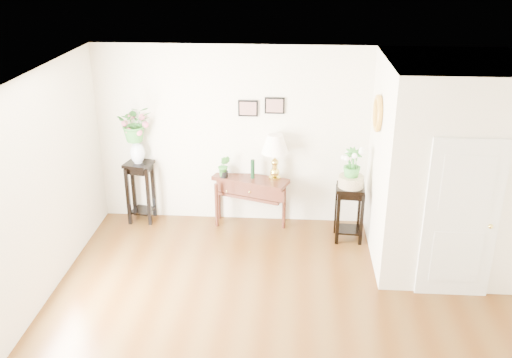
# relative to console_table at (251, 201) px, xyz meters

# --- Properties ---
(floor) EXTENTS (6.00, 5.50, 0.02)m
(floor) POSITION_rel_console_table_xyz_m (0.60, -2.57, -0.39)
(floor) COLOR #513415
(floor) RESTS_ON ground
(ceiling) EXTENTS (6.00, 5.50, 0.02)m
(ceiling) POSITION_rel_console_table_xyz_m (0.60, -2.57, 2.41)
(ceiling) COLOR white
(ceiling) RESTS_ON ground
(wall_back) EXTENTS (6.00, 0.02, 2.80)m
(wall_back) POSITION_rel_console_table_xyz_m (0.60, 0.18, 1.01)
(wall_back) COLOR #F2E7CB
(wall_back) RESTS_ON ground
(wall_left) EXTENTS (0.02, 5.50, 2.80)m
(wall_left) POSITION_rel_console_table_xyz_m (-2.40, -2.57, 1.01)
(wall_left) COLOR #F2E7CB
(wall_left) RESTS_ON ground
(partition) EXTENTS (1.80, 1.95, 2.80)m
(partition) POSITION_rel_console_table_xyz_m (2.70, -0.79, 1.01)
(partition) COLOR #F2E7CB
(partition) RESTS_ON floor
(door) EXTENTS (0.90, 0.05, 2.10)m
(door) POSITION_rel_console_table_xyz_m (2.70, -1.79, 0.66)
(door) COLOR silver
(door) RESTS_ON floor
(art_print_left) EXTENTS (0.30, 0.02, 0.25)m
(art_print_left) POSITION_rel_console_table_xyz_m (-0.05, 0.16, 1.46)
(art_print_left) COLOR black
(art_print_left) RESTS_ON wall_back
(art_print_right) EXTENTS (0.30, 0.02, 0.25)m
(art_print_right) POSITION_rel_console_table_xyz_m (0.35, 0.16, 1.51)
(art_print_right) COLOR black
(art_print_right) RESTS_ON wall_back
(wall_ornament) EXTENTS (0.07, 0.51, 0.51)m
(wall_ornament) POSITION_rel_console_table_xyz_m (1.76, -0.67, 1.66)
(wall_ornament) COLOR orange
(wall_ornament) RESTS_ON partition
(console_table) EXTENTS (1.24, 0.76, 0.78)m
(console_table) POSITION_rel_console_table_xyz_m (0.00, 0.00, 0.00)
(console_table) COLOR #371611
(console_table) RESTS_ON floor
(table_lamp) EXTENTS (0.50, 0.50, 0.72)m
(table_lamp) POSITION_rel_console_table_xyz_m (0.37, 0.00, 0.74)
(table_lamp) COLOR gold
(table_lamp) RESTS_ON console_table
(green_vase) EXTENTS (0.08, 0.08, 0.30)m
(green_vase) POSITION_rel_console_table_xyz_m (0.03, 0.00, 0.56)
(green_vase) COLOR black
(green_vase) RESTS_ON console_table
(potted_plant) EXTENTS (0.20, 0.17, 0.34)m
(potted_plant) POSITION_rel_console_table_xyz_m (-0.41, 0.00, 0.56)
(potted_plant) COLOR #348430
(potted_plant) RESTS_ON console_table
(plant_stand_a) EXTENTS (0.46, 0.46, 0.99)m
(plant_stand_a) POSITION_rel_console_table_xyz_m (-1.76, 0.00, 0.10)
(plant_stand_a) COLOR black
(plant_stand_a) RESTS_ON floor
(porcelain_vase) EXTENTS (0.30, 0.30, 0.40)m
(porcelain_vase) POSITION_rel_console_table_xyz_m (-1.76, 0.00, 0.82)
(porcelain_vase) COLOR silver
(porcelain_vase) RESTS_ON plant_stand_a
(lily_arrangement) EXTENTS (0.62, 0.58, 0.57)m
(lily_arrangement) POSITION_rel_console_table_xyz_m (-1.76, 0.00, 1.29)
(lily_arrangement) COLOR #348430
(lily_arrangement) RESTS_ON porcelain_vase
(plant_stand_b) EXTENTS (0.43, 0.43, 0.86)m
(plant_stand_b) POSITION_rel_console_table_xyz_m (1.50, -0.41, 0.04)
(plant_stand_b) COLOR black
(plant_stand_b) RESTS_ON floor
(ceramic_bowl) EXTENTS (0.48, 0.48, 0.16)m
(ceramic_bowl) POSITION_rel_console_table_xyz_m (1.50, -0.41, 0.55)
(ceramic_bowl) COLOR #C2B78E
(ceramic_bowl) RESTS_ON plant_stand_b
(narcissus) EXTENTS (0.33, 0.33, 0.46)m
(narcissus) POSITION_rel_console_table_xyz_m (1.50, -0.41, 0.82)
(narcissus) COLOR #348430
(narcissus) RESTS_ON ceramic_bowl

